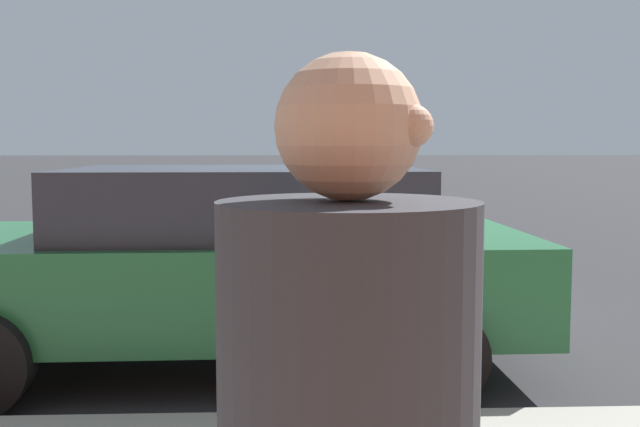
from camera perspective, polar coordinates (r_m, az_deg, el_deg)
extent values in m
plane|color=#2B2B2D|center=(6.46, 0.00, -9.19)|extent=(220.00, 220.00, 0.00)
cylinder|color=gray|center=(3.78, 1.68, -8.33)|extent=(0.06, 0.06, 1.18)
cube|color=gray|center=(3.67, 1.71, 3.29)|extent=(0.20, 0.14, 0.34)
sphere|color=gray|center=(3.67, 1.72, 6.46)|extent=(0.19, 0.19, 0.19)
cube|color=gold|center=(3.78, 1.59, 2.70)|extent=(0.01, 0.11, 0.12)
cube|color=black|center=(3.78, 1.60, 4.51)|extent=(0.01, 0.10, 0.08)
cube|color=#1E5B33|center=(5.50, -7.50, -4.89)|extent=(2.01, 4.45, 0.65)
cube|color=#232833|center=(5.42, -5.71, 0.98)|extent=(1.74, 2.50, 0.47)
cylinder|color=black|center=(6.73, -18.66, -6.08)|extent=(0.23, 0.64, 0.64)
cylinder|color=black|center=(4.72, 8.81, -10.66)|extent=(0.23, 0.64, 0.64)
cylinder|color=black|center=(6.57, 5.22, -6.09)|extent=(0.23, 0.64, 0.64)
cylinder|color=#333338|center=(1.13, 2.12, -15.31)|extent=(0.38, 0.38, 0.64)
sphere|color=tan|center=(1.06, 2.19, 6.62)|extent=(0.21, 0.21, 0.21)
sphere|color=tan|center=(1.02, 7.01, 6.64)|extent=(0.06, 0.06, 0.06)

